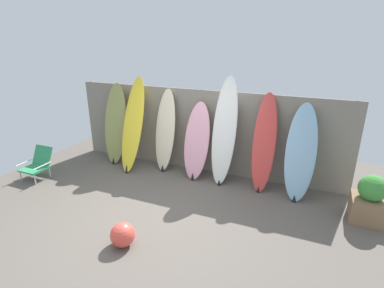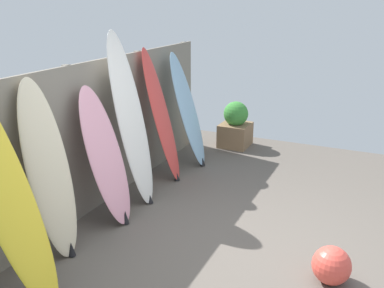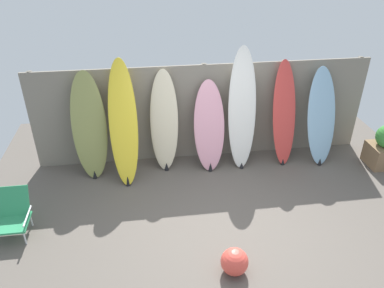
% 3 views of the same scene
% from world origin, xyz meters
% --- Properties ---
extents(ground, '(7.68, 7.68, 0.00)m').
position_xyz_m(ground, '(0.00, 0.00, 0.00)').
color(ground, '#5B544C').
extents(fence_back, '(6.08, 0.11, 1.80)m').
position_xyz_m(fence_back, '(-0.00, 2.01, 0.90)').
color(fence_back, gray).
rests_on(fence_back, ground).
extents(surfboard_olive_0, '(0.59, 0.46, 1.85)m').
position_xyz_m(surfboard_olive_0, '(-2.00, 1.66, 0.91)').
color(surfboard_olive_0, olive).
rests_on(surfboard_olive_0, ground).
extents(surfboard_yellow_1, '(0.48, 0.83, 2.03)m').
position_xyz_m(surfboard_yellow_1, '(-1.43, 1.52, 1.00)').
color(surfboard_yellow_1, yellow).
rests_on(surfboard_yellow_1, ground).
extents(surfboard_cream_2, '(0.53, 0.48, 1.80)m').
position_xyz_m(surfboard_cream_2, '(-0.74, 1.72, 0.89)').
color(surfboard_cream_2, beige).
rests_on(surfboard_cream_2, ground).
extents(surfboard_pink_3, '(0.55, 0.53, 1.59)m').
position_xyz_m(surfboard_pink_3, '(0.04, 1.63, 0.79)').
color(surfboard_pink_3, pink).
rests_on(surfboard_pink_3, ground).
extents(surfboard_white_4, '(0.52, 0.58, 2.15)m').
position_xyz_m(surfboard_white_4, '(0.62, 1.65, 1.07)').
color(surfboard_white_4, white).
rests_on(surfboard_white_4, ground).
extents(surfboard_red_5, '(0.46, 0.57, 1.87)m').
position_xyz_m(surfboard_red_5, '(1.41, 1.67, 0.92)').
color(surfboard_red_5, '#D13D38').
rests_on(surfboard_red_5, ground).
extents(surfboard_skyblue_6, '(0.56, 0.62, 1.75)m').
position_xyz_m(surfboard_skyblue_6, '(2.08, 1.58, 0.86)').
color(surfboard_skyblue_6, '#8CB7D6').
rests_on(surfboard_skyblue_6, ground).
extents(beach_chair, '(0.50, 0.57, 0.64)m').
position_xyz_m(beach_chair, '(-3.03, 0.28, 0.32)').
color(beach_chair, silver).
rests_on(beach_chair, ground).
extents(planter_box, '(0.53, 0.50, 0.80)m').
position_xyz_m(planter_box, '(3.22, 1.20, 0.36)').
color(planter_box, '#846647').
rests_on(planter_box, ground).
extents(beach_ball, '(0.35, 0.35, 0.35)m').
position_xyz_m(beach_ball, '(-0.07, -0.88, 0.18)').
color(beach_ball, '#E54C3F').
rests_on(beach_ball, ground).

